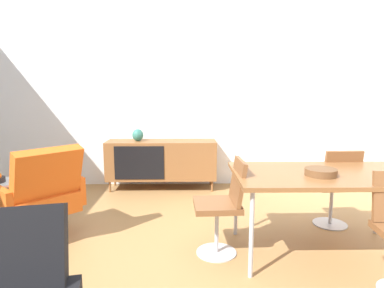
# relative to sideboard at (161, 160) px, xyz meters

# --- Properties ---
(ground_plane) EXTENTS (8.32, 8.32, 0.00)m
(ground_plane) POSITION_rel_sideboard_xyz_m (0.24, -2.30, -0.44)
(ground_plane) COLOR #9E7242
(wall_back) EXTENTS (6.80, 0.12, 2.80)m
(wall_back) POSITION_rel_sideboard_xyz_m (0.24, 0.30, 0.96)
(wall_back) COLOR white
(wall_back) RESTS_ON ground_plane
(sideboard) EXTENTS (1.60, 0.45, 0.72)m
(sideboard) POSITION_rel_sideboard_xyz_m (0.00, 0.00, 0.00)
(sideboard) COLOR brown
(sideboard) RESTS_ON ground_plane
(vase_cobalt) EXTENTS (0.16, 0.16, 0.18)m
(vase_cobalt) POSITION_rel_sideboard_xyz_m (-0.34, 0.00, 0.37)
(vase_cobalt) COLOR #337266
(vase_cobalt) RESTS_ON sideboard
(dining_table) EXTENTS (1.60, 0.90, 0.74)m
(dining_table) POSITION_rel_sideboard_xyz_m (1.59, -2.00, 0.26)
(dining_table) COLOR brown
(dining_table) RESTS_ON ground_plane
(wooden_bowl_on_table) EXTENTS (0.26, 0.26, 0.06)m
(wooden_bowl_on_table) POSITION_rel_sideboard_xyz_m (1.50, -2.10, 0.33)
(wooden_bowl_on_table) COLOR brown
(wooden_bowl_on_table) RESTS_ON dining_table
(dining_chair_back_right) EXTENTS (0.42, 0.44, 0.86)m
(dining_chair_back_right) POSITION_rel_sideboard_xyz_m (1.94, -1.44, 0.03)
(dining_chair_back_right) COLOR brown
(dining_chair_back_right) RESTS_ON ground_plane
(dining_chair_near_window) EXTENTS (0.44, 0.42, 0.86)m
(dining_chair_near_window) POSITION_rel_sideboard_xyz_m (0.70, -2.00, 0.03)
(dining_chair_near_window) COLOR brown
(dining_chair_near_window) RESTS_ON ground_plane
(lounge_chair_red) EXTENTS (0.91, 0.91, 0.95)m
(lounge_chair_red) POSITION_rel_sideboard_xyz_m (-1.01, -1.74, 0.03)
(lounge_chair_red) COLOR #D85919
(lounge_chair_red) RESTS_ON ground_plane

